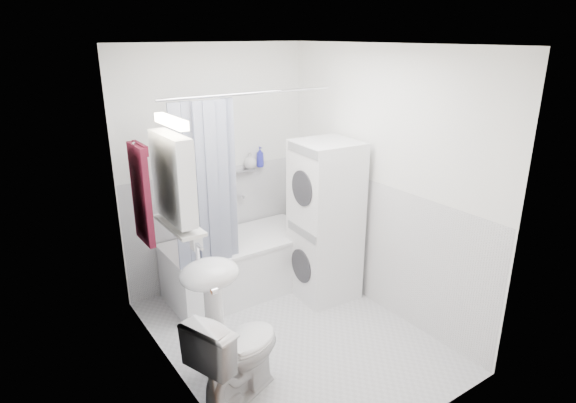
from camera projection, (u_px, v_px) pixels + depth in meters
floor at (291, 335)px, 4.17m from camera, size 2.60×2.60×0.00m
room_walls at (291, 170)px, 3.68m from camera, size 2.60×2.60×2.60m
wainscot at (272, 260)px, 4.20m from camera, size 1.98×2.58×2.58m
door at (214, 291)px, 2.91m from camera, size 0.05×2.00×2.00m
bathtub at (241, 262)px, 4.80m from camera, size 1.48×0.70×0.56m
tub_spout at (240, 196)px, 4.98m from camera, size 0.04×0.12×0.04m
curtain_rod at (251, 93)px, 4.02m from camera, size 1.66×0.02×0.02m
shower_curtain at (207, 188)px, 4.02m from camera, size 0.55×0.02×1.45m
sink at (211, 292)px, 3.48m from camera, size 0.44×0.37×1.04m
medicine_cabinet at (173, 175)px, 3.25m from camera, size 0.13×0.50×0.71m
shelf at (179, 225)px, 3.38m from camera, size 0.18×0.54×0.02m
shower_caddy at (244, 170)px, 4.91m from camera, size 0.22×0.06×0.02m
towel at (141, 192)px, 3.83m from camera, size 0.07×0.34×0.83m
washer_dryer at (325, 221)px, 4.59m from camera, size 0.59×0.59×1.55m
toilet at (237, 352)px, 3.38m from camera, size 0.82×0.63×0.71m
soap_pump at (196, 244)px, 3.67m from camera, size 0.08×0.17×0.08m
shelf_bottle at (187, 225)px, 3.25m from camera, size 0.07×0.18×0.07m
shelf_cup at (172, 212)px, 3.45m from camera, size 0.10×0.09×0.10m
shampoo_a at (250, 162)px, 4.92m from camera, size 0.13×0.17×0.13m
shampoo_b at (260, 163)px, 4.99m from camera, size 0.08×0.21×0.08m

